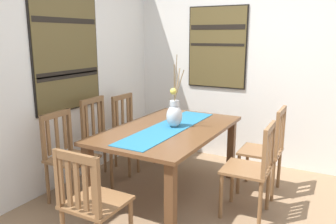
{
  "coord_description": "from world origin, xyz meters",
  "views": [
    {
      "loc": [
        -2.58,
        -1.01,
        1.68
      ],
      "look_at": [
        0.45,
        0.65,
        0.9
      ],
      "focal_mm": 36.21,
      "sensor_mm": 36.0,
      "label": 1
    }
  ],
  "objects_px": {
    "chair_5": "(68,156)",
    "chair_3": "(266,149)",
    "chair_4": "(103,139)",
    "painting_on_side_wall": "(217,47)",
    "chair_2": "(131,129)",
    "centerpiece_vase": "(174,114)",
    "chair_1": "(253,167)",
    "chair_0": "(91,202)",
    "dining_table": "(169,137)",
    "painting_on_back_wall": "(67,49)"
  },
  "relations": [
    {
      "from": "chair_5",
      "to": "chair_3",
      "type": "bearing_deg",
      "value": -56.3
    },
    {
      "from": "chair_4",
      "to": "painting_on_side_wall",
      "type": "height_order",
      "value": "painting_on_side_wall"
    },
    {
      "from": "chair_2",
      "to": "painting_on_side_wall",
      "type": "xyz_separation_m",
      "value": [
        0.86,
        -0.83,
        1.04
      ]
    },
    {
      "from": "chair_5",
      "to": "painting_on_side_wall",
      "type": "xyz_separation_m",
      "value": [
        1.99,
        -0.82,
        1.04
      ]
    },
    {
      "from": "chair_4",
      "to": "chair_3",
      "type": "bearing_deg",
      "value": -71.5
    },
    {
      "from": "centerpiece_vase",
      "to": "chair_5",
      "type": "height_order",
      "value": "centerpiece_vase"
    },
    {
      "from": "centerpiece_vase",
      "to": "chair_1",
      "type": "height_order",
      "value": "centerpiece_vase"
    },
    {
      "from": "chair_0",
      "to": "chair_1",
      "type": "relative_size",
      "value": 1.0
    },
    {
      "from": "chair_0",
      "to": "painting_on_side_wall",
      "type": "relative_size",
      "value": 0.84
    },
    {
      "from": "dining_table",
      "to": "chair_2",
      "type": "xyz_separation_m",
      "value": [
        0.54,
        0.86,
        -0.16
      ]
    },
    {
      "from": "chair_5",
      "to": "painting_on_back_wall",
      "type": "relative_size",
      "value": 0.67
    },
    {
      "from": "chair_5",
      "to": "painting_on_side_wall",
      "type": "bearing_deg",
      "value": -22.45
    },
    {
      "from": "centerpiece_vase",
      "to": "chair_0",
      "type": "distance_m",
      "value": 1.36
    },
    {
      "from": "chair_3",
      "to": "chair_5",
      "type": "height_order",
      "value": "chair_3"
    },
    {
      "from": "chair_4",
      "to": "painting_on_side_wall",
      "type": "relative_size",
      "value": 0.9
    },
    {
      "from": "dining_table",
      "to": "chair_5",
      "type": "relative_size",
      "value": 1.82
    },
    {
      "from": "chair_2",
      "to": "painting_on_side_wall",
      "type": "height_order",
      "value": "painting_on_side_wall"
    },
    {
      "from": "chair_0",
      "to": "painting_on_back_wall",
      "type": "bearing_deg",
      "value": 48.82
    },
    {
      "from": "painting_on_back_wall",
      "to": "chair_2",
      "type": "bearing_deg",
      "value": -24.72
    },
    {
      "from": "centerpiece_vase",
      "to": "chair_3",
      "type": "bearing_deg",
      "value": -58.65
    },
    {
      "from": "chair_0",
      "to": "chair_2",
      "type": "relative_size",
      "value": 0.98
    },
    {
      "from": "chair_4",
      "to": "painting_on_back_wall",
      "type": "bearing_deg",
      "value": 116.62
    },
    {
      "from": "chair_5",
      "to": "painting_on_back_wall",
      "type": "height_order",
      "value": "painting_on_back_wall"
    },
    {
      "from": "chair_3",
      "to": "chair_5",
      "type": "distance_m",
      "value": 2.08
    },
    {
      "from": "chair_2",
      "to": "chair_4",
      "type": "bearing_deg",
      "value": 179.0
    },
    {
      "from": "dining_table",
      "to": "chair_3",
      "type": "xyz_separation_m",
      "value": [
        0.57,
        -0.88,
        -0.15
      ]
    },
    {
      "from": "chair_0",
      "to": "chair_1",
      "type": "distance_m",
      "value": 1.51
    },
    {
      "from": "chair_4",
      "to": "chair_5",
      "type": "bearing_deg",
      "value": -178.57
    },
    {
      "from": "chair_2",
      "to": "dining_table",
      "type": "bearing_deg",
      "value": -122.23
    },
    {
      "from": "dining_table",
      "to": "chair_0",
      "type": "height_order",
      "value": "chair_0"
    },
    {
      "from": "chair_0",
      "to": "chair_1",
      "type": "xyz_separation_m",
      "value": [
        1.24,
        -0.86,
        0.0
      ]
    },
    {
      "from": "dining_table",
      "to": "painting_on_side_wall",
      "type": "height_order",
      "value": "painting_on_side_wall"
    },
    {
      "from": "dining_table",
      "to": "chair_4",
      "type": "distance_m",
      "value": 0.88
    },
    {
      "from": "dining_table",
      "to": "painting_on_side_wall",
      "type": "relative_size",
      "value": 1.56
    },
    {
      "from": "centerpiece_vase",
      "to": "chair_1",
      "type": "bearing_deg",
      "value": -93.64
    },
    {
      "from": "centerpiece_vase",
      "to": "chair_5",
      "type": "xyz_separation_m",
      "value": [
        -0.64,
        0.89,
        -0.41
      ]
    },
    {
      "from": "chair_2",
      "to": "chair_3",
      "type": "relative_size",
      "value": 0.98
    },
    {
      "from": "chair_1",
      "to": "dining_table",
      "type": "bearing_deg",
      "value": 89.98
    },
    {
      "from": "chair_0",
      "to": "chair_5",
      "type": "height_order",
      "value": "chair_5"
    },
    {
      "from": "centerpiece_vase",
      "to": "chair_3",
      "type": "distance_m",
      "value": 1.07
    },
    {
      "from": "dining_table",
      "to": "chair_1",
      "type": "distance_m",
      "value": 0.9
    },
    {
      "from": "dining_table",
      "to": "chair_0",
      "type": "bearing_deg",
      "value": -178.89
    },
    {
      "from": "painting_on_side_wall",
      "to": "chair_4",
      "type": "bearing_deg",
      "value": 149.51
    },
    {
      "from": "dining_table",
      "to": "centerpiece_vase",
      "type": "height_order",
      "value": "centerpiece_vase"
    },
    {
      "from": "chair_3",
      "to": "chair_4",
      "type": "bearing_deg",
      "value": 108.5
    },
    {
      "from": "painting_on_back_wall",
      "to": "painting_on_side_wall",
      "type": "xyz_separation_m",
      "value": [
        1.58,
        -1.16,
        -0.02
      ]
    },
    {
      "from": "chair_0",
      "to": "chair_3",
      "type": "xyz_separation_m",
      "value": [
        1.81,
        -0.85,
        0.0
      ]
    },
    {
      "from": "dining_table",
      "to": "chair_4",
      "type": "bearing_deg",
      "value": 91.1
    },
    {
      "from": "chair_0",
      "to": "chair_4",
      "type": "height_order",
      "value": "chair_4"
    },
    {
      "from": "chair_3",
      "to": "painting_on_back_wall",
      "type": "relative_size",
      "value": 0.69
    }
  ]
}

